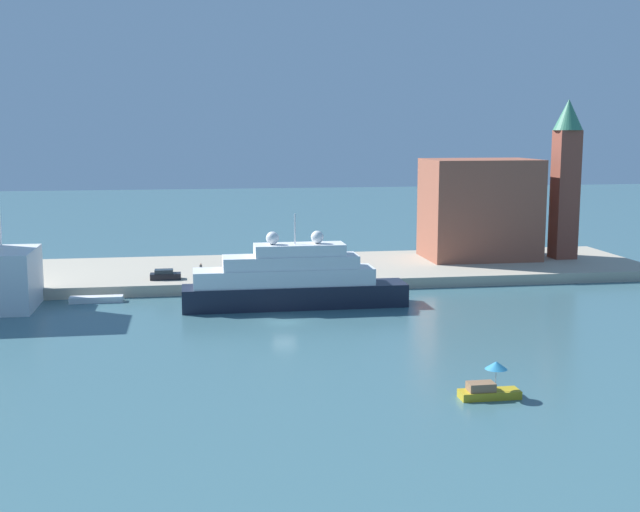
# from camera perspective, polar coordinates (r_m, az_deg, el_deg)

# --- Properties ---
(ground) EXTENTS (400.00, 400.00, 0.00)m
(ground) POSITION_cam_1_polar(r_m,az_deg,el_deg) (88.80, -2.50, -4.64)
(ground) COLOR #3D6670
(quay_dock) EXTENTS (110.00, 23.70, 1.43)m
(quay_dock) POSITION_cam_1_polar(r_m,az_deg,el_deg) (115.81, -4.08, -1.10)
(quay_dock) COLOR #ADA38E
(quay_dock) RESTS_ON ground
(large_yacht) EXTENTS (26.25, 4.81, 11.00)m
(large_yacht) POSITION_cam_1_polar(r_m,az_deg,el_deg) (95.74, -1.97, -1.80)
(large_yacht) COLOR black
(large_yacht) RESTS_ON ground
(small_motorboat) EXTENTS (4.73, 1.74, 2.93)m
(small_motorboat) POSITION_cam_1_polar(r_m,az_deg,el_deg) (65.60, 11.70, -8.88)
(small_motorboat) COLOR #B7991E
(small_motorboat) RESTS_ON ground
(work_barge) EXTENTS (6.28, 1.57, 0.73)m
(work_barge) POSITION_cam_1_polar(r_m,az_deg,el_deg) (102.39, -15.32, -2.92)
(work_barge) COLOR silver
(work_barge) RESTS_ON ground
(harbor_building) EXTENTS (16.21, 10.97, 14.81)m
(harbor_building) POSITION_cam_1_polar(r_m,az_deg,el_deg) (124.73, 11.06, 3.24)
(harbor_building) COLOR #93513D
(harbor_building) RESTS_ON quay_dock
(bell_tower) EXTENTS (4.31, 4.31, 23.58)m
(bell_tower) POSITION_cam_1_polar(r_m,az_deg,el_deg) (127.23, 16.75, 5.62)
(bell_tower) COLOR brown
(bell_tower) RESTS_ON quay_dock
(parked_car) EXTENTS (3.91, 1.74, 1.29)m
(parked_car) POSITION_cam_1_polar(r_m,az_deg,el_deg) (107.66, -10.74, -1.31)
(parked_car) COLOR black
(parked_car) RESTS_ON quay_dock
(person_figure) EXTENTS (0.36, 0.36, 1.55)m
(person_figure) POSITION_cam_1_polar(r_m,az_deg,el_deg) (110.23, -8.30, -0.93)
(person_figure) COLOR #4C4C4C
(person_figure) RESTS_ON quay_dock
(mooring_bollard) EXTENTS (0.56, 0.56, 0.85)m
(mooring_bollard) POSITION_cam_1_polar(r_m,az_deg,el_deg) (104.83, -3.93, -1.52)
(mooring_bollard) COLOR black
(mooring_bollard) RESTS_ON quay_dock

